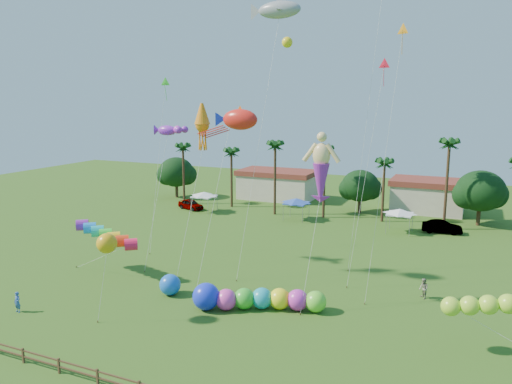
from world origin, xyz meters
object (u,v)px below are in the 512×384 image
at_px(car_a, 191,204).
at_px(car_b, 442,227).
at_px(caterpillar_inflatable, 254,299).
at_px(spectator_a, 17,302).
at_px(spectator_b, 424,289).
at_px(blue_ball, 170,285).

xyz_separation_m(car_a, car_b, (35.80, 1.04, 0.03)).
relative_size(car_b, caterpillar_inflatable, 0.46).
relative_size(car_a, spectator_a, 2.68).
xyz_separation_m(car_b, spectator_a, (-28.67, -38.53, 0.04)).
height_order(car_b, spectator_b, spectator_b).
bearing_deg(caterpillar_inflatable, spectator_a, -176.38).
relative_size(car_a, blue_ball, 2.46).
bearing_deg(car_b, spectator_a, 138.19).
bearing_deg(blue_ball, car_a, 118.48).
relative_size(spectator_b, caterpillar_inflatable, 0.17).
distance_m(car_b, spectator_b, 22.67).
distance_m(spectator_a, blue_ball, 11.91).
bearing_deg(spectator_a, car_a, 106.06).
height_order(car_b, caterpillar_inflatable, caterpillar_inflatable).
bearing_deg(car_b, blue_ball, 142.09).
bearing_deg(spectator_b, caterpillar_inflatable, -89.17).
relative_size(caterpillar_inflatable, blue_ball, 5.71).
bearing_deg(spectator_b, blue_ball, -100.27).
xyz_separation_m(car_a, blue_ball, (16.07, -29.63, 0.15)).
height_order(car_a, car_b, car_b).
bearing_deg(blue_ball, car_b, 57.26).
distance_m(car_b, spectator_a, 48.02).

